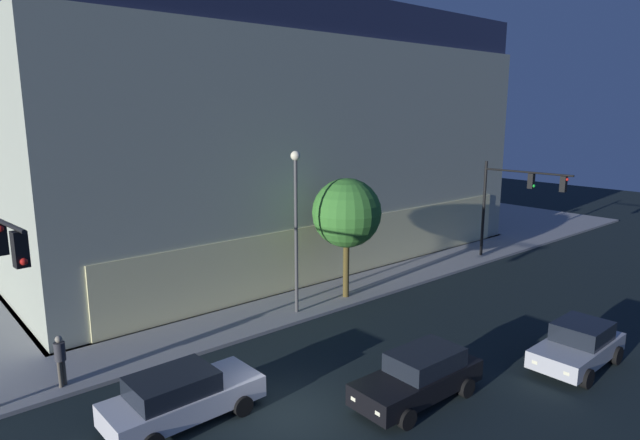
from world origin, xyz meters
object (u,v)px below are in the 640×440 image
car_white (181,396)px  car_black (420,376)px  traffic_light_far_corner (516,192)px  street_lamp_sidewalk (296,212)px  modern_building (247,136)px  pedestrian_waiting (60,356)px  sidewalk_tree (347,213)px  car_silver (578,345)px

car_white → car_black: 7.62m
traffic_light_far_corner → car_white: 24.13m
street_lamp_sidewalk → car_black: size_ratio=1.57×
modern_building → pedestrian_waiting: bearing=-141.1°
sidewalk_tree → car_silver: sidewalk_tree is taller
pedestrian_waiting → car_silver: bearing=-35.0°
sidewalk_tree → car_silver: (1.57, -10.96, -3.61)m
sidewalk_tree → pedestrian_waiting: bearing=-178.6°
street_lamp_sidewalk → car_white: bearing=-150.2°
car_black → modern_building: bearing=71.0°
modern_building → traffic_light_far_corner: size_ratio=5.24×
traffic_light_far_corner → car_silver: (-10.74, -8.99, -3.66)m
street_lamp_sidewalk → sidewalk_tree: size_ratio=1.25×
modern_building → sidewalk_tree: 13.29m
sidewalk_tree → car_black: 10.56m
car_black → pedestrian_waiting: bearing=136.4°
sidewalk_tree → car_white: (-11.37, -4.75, -3.60)m
traffic_light_far_corner → car_black: 18.78m
street_lamp_sidewalk → sidewalk_tree: street_lamp_sidewalk is taller
pedestrian_waiting → car_black: bearing=-43.6°
street_lamp_sidewalk → pedestrian_waiting: size_ratio=4.13×
car_black → car_silver: size_ratio=1.10×
traffic_light_far_corner → pedestrian_waiting: 26.16m
traffic_light_far_corner → sidewalk_tree: 12.47m
car_silver → car_white: bearing=154.4°
car_black → car_silver: bearing=-19.6°
modern_building → car_silver: modern_building is taller
traffic_light_far_corner → street_lamp_sidewalk: street_lamp_sidewalk is taller
pedestrian_waiting → car_black: pedestrian_waiting is taller
car_black → car_white: bearing=149.0°
car_silver → sidewalk_tree: bearing=98.2°
car_silver → modern_building: bearing=87.7°
sidewalk_tree → car_black: (-4.84, -8.67, -3.59)m
pedestrian_waiting → car_white: pedestrian_waiting is taller
sidewalk_tree → car_silver: size_ratio=1.38×
car_black → car_silver: 6.81m
sidewalk_tree → car_silver: 11.65m
pedestrian_waiting → sidewalk_tree: bearing=1.4°
sidewalk_tree → pedestrian_waiting: 13.97m
street_lamp_sidewalk → pedestrian_waiting: street_lamp_sidewalk is taller
sidewalk_tree → car_silver: bearing=-81.8°
street_lamp_sidewalk → pedestrian_waiting: bearing=-178.5°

